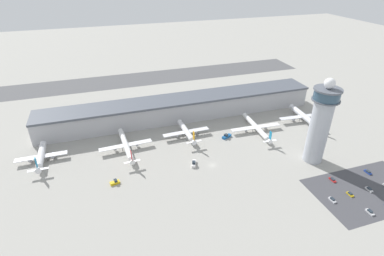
# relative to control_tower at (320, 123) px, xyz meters

# --- Properties ---
(ground_plane) EXTENTS (1000.00, 1000.00, 0.00)m
(ground_plane) POSITION_rel_control_tower_xyz_m (-64.40, 13.94, -27.41)
(ground_plane) COLOR #9E9B93
(terminal_building) EXTENTS (223.22, 25.00, 17.65)m
(terminal_building) POSITION_rel_control_tower_xyz_m (-64.40, 83.94, -18.49)
(terminal_building) COLOR #B2B2B7
(terminal_building) RESTS_ON ground
(runway_strip) EXTENTS (334.83, 44.00, 0.01)m
(runway_strip) POSITION_rel_control_tower_xyz_m (-64.40, 187.15, -27.41)
(runway_strip) COLOR #515154
(runway_strip) RESTS_ON ground
(control_tower) EXTENTS (16.33, 16.33, 55.91)m
(control_tower) POSITION_rel_control_tower_xyz_m (0.00, 0.00, 0.00)
(control_tower) COLOR #ADB2BC
(control_tower) RESTS_ON ground
(parking_lot_surface) EXTENTS (64.00, 40.00, 0.01)m
(parking_lot_surface) POSITION_rel_control_tower_xyz_m (11.08, -35.52, -27.41)
(parking_lot_surface) COLOR #424247
(parking_lot_surface) RESTS_ON ground
(airplane_gate_alpha) EXTENTS (31.60, 32.67, 13.17)m
(airplane_gate_alpha) POSITION_rel_control_tower_xyz_m (-167.75, 51.66, -23.25)
(airplane_gate_alpha) COLOR white
(airplane_gate_alpha) RESTS_ON ground
(airplane_gate_bravo) EXTENTS (35.97, 43.63, 12.24)m
(airplane_gate_bravo) POSITION_rel_control_tower_xyz_m (-114.21, 47.80, -23.00)
(airplane_gate_bravo) COLOR white
(airplane_gate_bravo) RESTS_ON ground
(airplane_gate_charlie) EXTENTS (34.85, 32.96, 12.91)m
(airplane_gate_charlie) POSITION_rel_control_tower_xyz_m (-69.79, 52.50, -22.88)
(airplane_gate_charlie) COLOR white
(airplane_gate_charlie) RESTS_ON ground
(airplane_gate_delta) EXTENTS (39.22, 43.91, 11.50)m
(airplane_gate_delta) POSITION_rel_control_tower_xyz_m (-17.16, 43.96, -23.58)
(airplane_gate_delta) COLOR white
(airplane_gate_delta) RESTS_ON ground
(airplane_gate_echo) EXTENTS (40.01, 38.22, 13.99)m
(airplane_gate_echo) POSITION_rel_control_tower_xyz_m (27.04, 47.36, -22.77)
(airplane_gate_echo) COLOR silver
(airplane_gate_echo) RESTS_ON ground
(service_truck_catering) EXTENTS (8.14, 5.54, 3.12)m
(service_truck_catering) POSITION_rel_control_tower_xyz_m (-42.00, 42.67, -26.32)
(service_truck_catering) COLOR black
(service_truck_catering) RESTS_ON ground
(service_truck_fuel) EXTENTS (8.35, 3.28, 2.99)m
(service_truck_fuel) POSITION_rel_control_tower_xyz_m (6.75, 10.28, -26.37)
(service_truck_fuel) COLOR black
(service_truck_fuel) RESTS_ON ground
(service_truck_baggage) EXTENTS (5.91, 3.53, 2.75)m
(service_truck_baggage) POSITION_rel_control_tower_xyz_m (-125.00, 14.77, -26.46)
(service_truck_baggage) COLOR black
(service_truck_baggage) RESTS_ON ground
(service_truck_water) EXTENTS (4.85, 7.63, 3.15)m
(service_truck_water) POSITION_rel_control_tower_xyz_m (-75.44, 18.01, -26.31)
(service_truck_water) COLOR black
(service_truck_water) RESTS_ON ground
(car_black_suv) EXTENTS (1.85, 4.47, 1.52)m
(car_black_suv) POSITION_rel_control_tower_xyz_m (-14.13, -35.98, -26.82)
(car_black_suv) COLOR black
(car_black_suv) RESTS_ON ground
(car_yellow_taxi) EXTENTS (1.91, 4.73, 1.36)m
(car_yellow_taxi) POSITION_rel_control_tower_xyz_m (-2.13, -21.94, -26.89)
(car_yellow_taxi) COLOR black
(car_yellow_taxi) RESTS_ON ground
(car_red_hatchback) EXTENTS (1.93, 4.71, 1.54)m
(car_red_hatchback) POSITION_rel_control_tower_xyz_m (23.62, -22.60, -26.81)
(car_red_hatchback) COLOR black
(car_red_hatchback) RESTS_ON ground
(car_navy_sedan) EXTENTS (1.98, 4.47, 1.57)m
(car_navy_sedan) POSITION_rel_control_tower_xyz_m (11.59, -35.47, -26.80)
(car_navy_sedan) COLOR black
(car_navy_sedan) RESTS_ON ground
(car_white_wagon) EXTENTS (1.87, 4.08, 1.39)m
(car_white_wagon) POSITION_rel_control_tower_xyz_m (-1.59, -35.29, -26.87)
(car_white_wagon) COLOR black
(car_white_wagon) RESTS_ON ground
(car_grey_coupe) EXTENTS (1.93, 4.66, 1.55)m
(car_grey_coupe) POSITION_rel_control_tower_xyz_m (-2.00, -49.40, -26.81)
(car_grey_coupe) COLOR black
(car_grey_coupe) RESTS_ON ground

